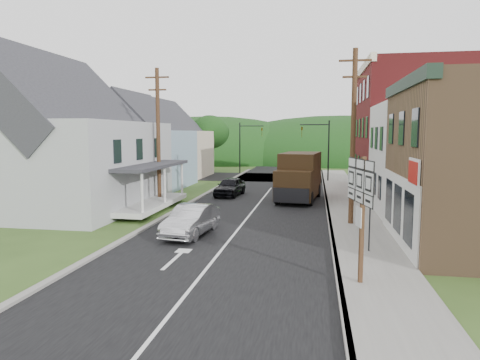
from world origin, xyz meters
The scene contains 24 objects.
ground centered at (0.00, 0.00, 0.00)m, with size 120.00×120.00×0.00m, color #2D4719.
road centered at (0.00, 10.00, 0.00)m, with size 9.00×90.00×0.02m, color black.
cross_road centered at (0.00, 27.00, 0.00)m, with size 60.00×9.00×0.02m, color black.
sidewalk_right centered at (5.90, 8.00, 0.07)m, with size 2.80×55.00×0.15m, color slate.
curb_right centered at (4.55, 8.00, 0.07)m, with size 0.20×55.00×0.15m, color slate.
curb_left centered at (-4.65, 8.00, 0.06)m, with size 0.30×55.00×0.12m, color slate.
storefront_white centered at (11.30, 7.50, 3.25)m, with size 8.00×7.00×6.50m, color silver.
storefront_red centered at (11.30, 17.00, 5.00)m, with size 8.00×12.00×10.00m, color maroon.
house_gray centered at (-12.00, 6.00, 4.23)m, with size 10.20×12.24×8.35m.
house_blue centered at (-11.00, 17.00, 3.69)m, with size 7.14×8.16×7.28m.
house_cream centered at (-11.50, 26.00, 3.69)m, with size 7.14×8.16×7.28m.
utility_pole_right centered at (5.60, 3.50, 4.66)m, with size 1.60×0.26×9.00m.
utility_pole_left centered at (-6.50, 8.00, 4.66)m, with size 1.60×0.26×9.00m.
traffic_signal_right centered at (4.30, 23.50, 3.76)m, with size 2.87×0.20×6.00m.
traffic_signal_left centered at (-4.30, 30.50, 3.76)m, with size 2.87×0.20×6.00m.
tree_left_b centered at (-17.00, 12.00, 4.88)m, with size 4.80×4.80×6.94m.
tree_left_c centered at (-19.00, 20.00, 5.94)m, with size 5.80×5.80×8.41m.
tree_left_d centered at (-9.00, 32.00, 4.88)m, with size 4.80×4.80×6.94m.
forested_ridge centered at (0.00, 55.00, 0.00)m, with size 90.00×30.00×16.00m, color black.
silver_sedan centered at (-1.97, 0.12, 0.70)m, with size 1.49×4.26×1.40m, color #B9B9BF.
dark_sedan centered at (-2.66, 12.87, 0.70)m, with size 1.66×4.13×1.41m, color black.
delivery_van centered at (2.62, 11.51, 1.71)m, with size 3.16×6.31×3.39m.
route_sign_cluster centered at (5.13, -5.53, 2.71)m, with size 0.59×2.21×3.95m.
warning_sign centered at (5.86, -1.78, 1.67)m, with size 0.13×0.66×2.38m.
Camera 1 is at (3.72, -18.95, 4.82)m, focal length 32.00 mm.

